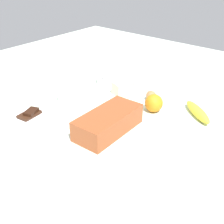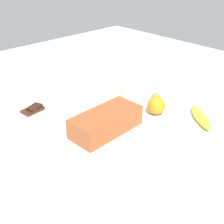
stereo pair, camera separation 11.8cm
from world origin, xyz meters
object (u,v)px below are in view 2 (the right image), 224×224
butter_block (129,89)px  egg_near_butter (156,98)px  orange_fruit (156,105)px  chocolate_plate (33,111)px  banana (201,117)px  loaf_pan (106,121)px  sugar_bowl (118,78)px  flour_bowl (77,92)px

butter_block → egg_near_butter: bearing=-78.7°
orange_fruit → chocolate_plate: 0.52m
banana → butter_block: (-0.03, 0.37, 0.01)m
butter_block → banana: bearing=-85.1°
loaf_pan → chocolate_plate: bearing=110.6°
banana → chocolate_plate: banana is taller
loaf_pan → sugar_bowl: loaf_pan is taller
butter_block → egg_near_butter: butter_block is taller
orange_fruit → banana: bearing=-63.4°
loaf_pan → egg_near_butter: loaf_pan is taller
loaf_pan → butter_block: loaf_pan is taller
flour_bowl → egg_near_butter: flour_bowl is taller
loaf_pan → orange_fruit: loaf_pan is taller
orange_fruit → butter_block: bearing=76.3°
flour_bowl → banana: (0.23, -0.51, -0.01)m
loaf_pan → orange_fruit: size_ratio=3.66×
flour_bowl → banana: size_ratio=0.69×
loaf_pan → butter_block: size_ratio=3.16×
orange_fruit → egg_near_butter: size_ratio=1.30×
orange_fruit → chocolate_plate: (-0.38, 0.36, -0.03)m
banana → orange_fruit: orange_fruit is taller
sugar_bowl → butter_block: 0.15m
sugar_bowl → chocolate_plate: bearing=178.0°
flour_bowl → orange_fruit: size_ratio=1.68×
loaf_pan → banana: loaf_pan is taller
egg_near_butter → banana: bearing=-89.2°
flour_bowl → sugar_bowl: bearing=-1.0°
loaf_pan → egg_near_butter: 0.33m
sugar_bowl → egg_near_butter: 0.28m
butter_block → egg_near_butter: 0.15m
egg_near_butter → chocolate_plate: bearing=146.8°
sugar_bowl → butter_block: (-0.06, -0.14, 0.00)m
butter_block → orange_fruit: bearing=-103.7°
sugar_bowl → banana: (-0.03, -0.51, -0.01)m
butter_block → chocolate_plate: 0.46m
loaf_pan → flour_bowl: (0.09, 0.30, -0.01)m
flour_bowl → loaf_pan: bearing=-107.3°
sugar_bowl → butter_block: bearing=-114.3°
loaf_pan → orange_fruit: (0.25, -0.05, -0.00)m
sugar_bowl → chocolate_plate: 0.49m
sugar_bowl → orange_fruit: (-0.11, -0.34, 0.01)m
sugar_bowl → chocolate_plate: (-0.49, 0.02, -0.02)m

